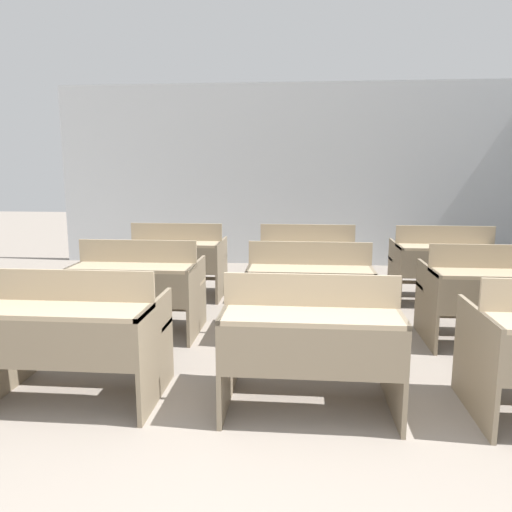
{
  "coord_description": "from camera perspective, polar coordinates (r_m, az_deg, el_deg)",
  "views": [
    {
      "loc": [
        0.18,
        -1.4,
        1.5
      ],
      "look_at": [
        -0.21,
        2.96,
        0.72
      ],
      "focal_mm": 35.0,
      "sensor_mm": 36.0,
      "label": 1
    }
  ],
  "objects": [
    {
      "name": "bench_third_center",
      "position": [
        5.74,
        5.85,
        -0.5
      ],
      "size": [
        1.07,
        0.75,
        0.87
      ],
      "color": "#82735C",
      "rests_on": "ground_plane"
    },
    {
      "name": "bench_third_right",
      "position": [
        5.96,
        20.63,
        -0.71
      ],
      "size": [
        1.07,
        0.75,
        0.87
      ],
      "color": "#81715A",
      "rests_on": "ground_plane"
    },
    {
      "name": "bench_third_left",
      "position": [
        5.9,
        -9.03,
        -0.29
      ],
      "size": [
        1.07,
        0.75,
        0.87
      ],
      "color": "#81725B",
      "rests_on": "ground_plane"
    },
    {
      "name": "wall_back",
      "position": [
        7.78,
        3.82,
        9.15
      ],
      "size": [
        7.18,
        0.06,
        2.76
      ],
      "color": "silver",
      "rests_on": "ground_plane"
    },
    {
      "name": "bench_second_right",
      "position": [
        4.7,
        25.31,
        -3.81
      ],
      "size": [
        1.07,
        0.75,
        0.87
      ],
      "color": "#7C6D56",
      "rests_on": "ground_plane"
    },
    {
      "name": "bench_front_center",
      "position": [
        3.14,
        6.21,
        -9.49
      ],
      "size": [
        1.07,
        0.75,
        0.87
      ],
      "color": "#82735C",
      "rests_on": "ground_plane"
    },
    {
      "name": "bench_second_center",
      "position": [
        4.43,
        6.1,
        -3.68
      ],
      "size": [
        1.07,
        0.75,
        0.87
      ],
      "color": "#80715A",
      "rests_on": "ground_plane"
    },
    {
      "name": "bench_second_left",
      "position": [
        4.63,
        -13.26,
        -3.28
      ],
      "size": [
        1.07,
        0.75,
        0.87
      ],
      "color": "#7F7059",
      "rests_on": "ground_plane"
    },
    {
      "name": "bench_front_left",
      "position": [
        3.45,
        -20.04,
        -8.26
      ],
      "size": [
        1.07,
        0.75,
        0.87
      ],
      "color": "#7F7059",
      "rests_on": "ground_plane"
    }
  ]
}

